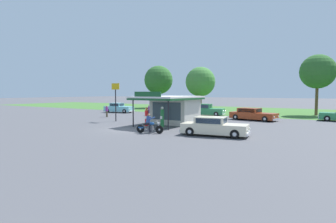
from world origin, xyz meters
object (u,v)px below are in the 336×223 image
at_px(gas_pump_nearside, 147,118).
at_px(roadside_pole_sign, 116,95).
at_px(bystander_standing_back_lot, 149,110).
at_px(parked_car_back_row_far_right, 252,115).
at_px(bystander_strolling_foreground, 107,111).
at_px(parked_car_back_row_far_left, 165,108).
at_px(motorcycle_with_rider, 149,125).
at_px(spare_tire_stack, 193,126).
at_px(gas_pump_offside, 162,118).
at_px(parked_car_back_row_left, 119,108).
at_px(featured_classic_sedan, 214,127).
at_px(parked_car_back_row_centre, 205,110).

height_order(gas_pump_nearside, roadside_pole_sign, roadside_pole_sign).
bearing_deg(bystander_standing_back_lot, parked_car_back_row_far_right, 4.21).
height_order(bystander_strolling_foreground, roadside_pole_sign, roadside_pole_sign).
xyz_separation_m(parked_car_back_row_far_left, bystander_strolling_foreground, (-2.85, -9.85, 0.07)).
bearing_deg(gas_pump_nearside, motorcycle_with_rider, -50.02).
xyz_separation_m(motorcycle_with_rider, spare_tire_stack, (1.67, 4.40, -0.47)).
distance_m(motorcycle_with_rider, spare_tire_stack, 4.73).
bearing_deg(bystander_standing_back_lot, bystander_strolling_foreground, -122.44).
xyz_separation_m(parked_car_back_row_far_right, roadside_pole_sign, (-12.77, -9.56, 2.30)).
xyz_separation_m(gas_pump_offside, bystander_standing_back_lot, (-9.30, 10.71, -0.13)).
bearing_deg(motorcycle_with_rider, parked_car_back_row_far_right, 73.99).
bearing_deg(gas_pump_nearside, bystander_standing_back_lot, 125.13).
bearing_deg(gas_pump_offside, parked_car_back_row_far_right, 66.96).
bearing_deg(roadside_pole_sign, motorcycle_with_rider, -31.48).
bearing_deg(roadside_pole_sign, parked_car_back_row_left, 131.30).
height_order(gas_pump_offside, bystander_strolling_foreground, gas_pump_offside).
bearing_deg(gas_pump_offside, featured_classic_sedan, -14.12).
relative_size(parked_car_back_row_far_left, spare_tire_stack, 8.22).
bearing_deg(parked_car_back_row_far_right, bystander_strolling_foreground, -160.65).
relative_size(gas_pump_nearside, bystander_strolling_foreground, 1.21).
distance_m(gas_pump_offside, parked_car_back_row_far_left, 18.25).
height_order(parked_car_back_row_left, bystander_strolling_foreground, parked_car_back_row_left).
xyz_separation_m(parked_car_back_row_far_left, spare_tire_stack, (12.13, -14.07, -0.55)).
bearing_deg(bystander_standing_back_lot, parked_car_back_row_far_left, 94.83).
height_order(featured_classic_sedan, bystander_strolling_foreground, bystander_strolling_foreground).
bearing_deg(parked_car_back_row_far_left, parked_car_back_row_far_right, -14.08).
relative_size(gas_pump_nearside, bystander_standing_back_lot, 1.23).
xyz_separation_m(featured_classic_sedan, bystander_standing_back_lot, (-14.92, 12.12, 0.12)).
relative_size(featured_classic_sedan, parked_car_back_row_left, 1.04).
height_order(featured_classic_sedan, roadside_pole_sign, roadside_pole_sign).
bearing_deg(spare_tire_stack, roadside_pole_sign, 175.39).
bearing_deg(parked_car_back_row_far_right, motorcycle_with_rider, -106.01).
bearing_deg(parked_car_back_row_far_right, bystander_standing_back_lot, -175.79).
xyz_separation_m(parked_car_back_row_centre, bystander_standing_back_lot, (-6.84, -4.02, 0.04)).
relative_size(motorcycle_with_rider, featured_classic_sedan, 0.41).
xyz_separation_m(motorcycle_with_rider, bystander_standing_back_lot, (-10.07, 13.73, 0.13)).
distance_m(motorcycle_with_rider, parked_car_back_row_centre, 18.04).
relative_size(parked_car_back_row_left, bystander_strolling_foreground, 3.29).
bearing_deg(bystander_strolling_foreground, featured_classic_sedan, -21.09).
bearing_deg(bystander_standing_back_lot, roadside_pole_sign, -79.74).
height_order(gas_pump_offside, spare_tire_stack, gas_pump_offside).
relative_size(gas_pump_nearside, parked_car_back_row_centre, 0.34).
xyz_separation_m(gas_pump_offside, parked_car_back_row_far_right, (5.00, 11.76, -0.25)).
xyz_separation_m(featured_classic_sedan, spare_tire_stack, (-3.18, 2.79, -0.49)).
xyz_separation_m(featured_classic_sedan, parked_car_back_row_far_left, (-15.32, 16.86, 0.07)).
distance_m(parked_car_back_row_centre, roadside_pole_sign, 13.78).
distance_m(gas_pump_offside, roadside_pole_sign, 8.33).
relative_size(motorcycle_with_rider, spare_tire_stack, 3.63).
bearing_deg(parked_car_back_row_centre, parked_car_back_row_left, -170.59).
bearing_deg(gas_pump_nearside, parked_car_back_row_far_right, 60.06).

